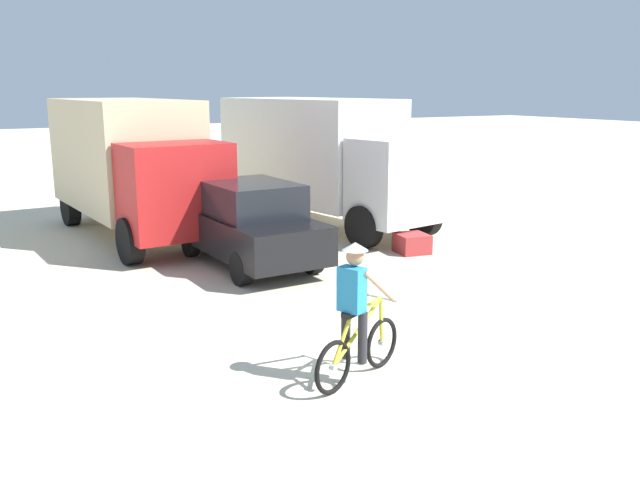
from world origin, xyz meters
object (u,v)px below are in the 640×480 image
object	(u,v)px
box_truck_white_box	(323,155)
cyclist_orange_shirt	(356,318)
sedan_parked	(249,224)
box_truck_tan_camper	(132,161)
supply_crate	(412,243)

from	to	relation	value
box_truck_white_box	cyclist_orange_shirt	distance (m)	10.16
box_truck_white_box	cyclist_orange_shirt	size ratio (longest dim) A/B	3.87
cyclist_orange_shirt	sedan_parked	bearing A→B (deg)	78.91
box_truck_tan_camper	cyclist_orange_shirt	distance (m)	10.12
sedan_parked	supply_crate	distance (m)	3.77
box_truck_white_box	supply_crate	size ratio (longest dim) A/B	10.16
sedan_parked	box_truck_tan_camper	bearing A→B (deg)	107.73
cyclist_orange_shirt	box_truck_white_box	bearing A→B (deg)	62.59
box_truck_tan_camper	sedan_parked	world-z (taller)	box_truck_tan_camper
box_truck_white_box	box_truck_tan_camper	bearing A→B (deg)	167.06
box_truck_tan_camper	sedan_parked	distance (m)	4.41
cyclist_orange_shirt	supply_crate	bearing A→B (deg)	47.19
box_truck_tan_camper	supply_crate	bearing A→B (deg)	-44.83
box_truck_tan_camper	cyclist_orange_shirt	size ratio (longest dim) A/B	3.78
cyclist_orange_shirt	box_truck_tan_camper	bearing A→B (deg)	90.76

